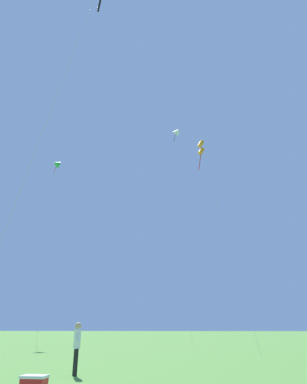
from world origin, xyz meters
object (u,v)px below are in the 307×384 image
Objects in this scene: kite_orange_box at (201,149)px; person_far_back at (77,343)px; kite_green_small at (56,164)px; kite_white_distant at (175,132)px.

kite_orange_box is 22.78m from person_far_back.
kite_green_small reaches higher than kite_orange_box.
kite_green_small reaches higher than person_far_back.
kite_green_small is 38.00m from person_far_back.
kite_orange_box is 10.62× the size of person_far_back.
kite_orange_box is 23.69m from kite_green_small.
kite_green_small is 13.89× the size of person_far_back.
kite_white_distant is 17.98× the size of person_far_back.
kite_green_small is at bearing -163.94° from kite_white_distant.
kite_orange_box reaches higher than person_far_back.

